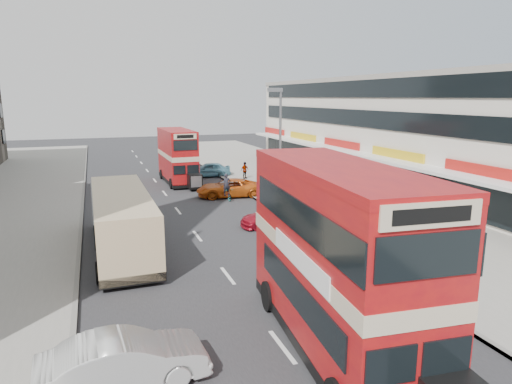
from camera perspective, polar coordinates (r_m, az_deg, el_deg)
name	(u,v)px	position (r m, az deg, el deg)	size (l,w,h in m)	color
road_surface	(178,211)	(30.98, -9.82, -2.36)	(12.00, 90.00, 0.01)	#28282B
pavement_right	(335,197)	(34.98, 9.90, -0.60)	(12.00, 90.00, 0.15)	gray
kerb_left	(82,218)	(30.57, -21.16, -3.06)	(0.20, 90.00, 0.16)	gray
kerb_right	(262,203)	(32.52, 0.81, -1.37)	(0.20, 90.00, 0.16)	gray
commercial_row	(408,131)	(40.40, 18.65, 7.26)	(9.90, 46.20, 9.30)	beige
street_lamp	(279,140)	(30.07, 2.94, 6.63)	(1.00, 0.20, 8.12)	slate
bus_main	(337,257)	(13.81, 10.24, -8.11)	(3.52, 10.13, 5.47)	black
bus_second	(178,156)	(40.79, -9.88, 4.51)	(2.43, 8.33, 4.58)	black
coach	(122,219)	(23.39, -16.57, -3.30)	(2.78, 10.39, 2.75)	black
car_left_front	(124,362)	(13.18, -16.30, -19.86)	(1.54, 4.41, 1.45)	silver
car_right_a	(274,216)	(26.88, 2.30, -3.10)	(1.66, 4.09, 1.19)	#AA1123
car_right_b	(229,188)	(34.75, -3.46, 0.51)	(2.27, 4.92, 1.37)	#CE5914
car_right_c	(209,170)	(43.59, -5.97, 2.82)	(1.65, 4.09, 1.39)	teal
pedestrian_near	(338,212)	(26.29, 10.34, -2.47)	(0.71, 0.48, 1.92)	gray
pedestrian_far	(245,170)	(41.64, -1.44, 2.76)	(0.90, 0.38, 1.54)	gray
cyclist	(227,191)	(33.66, -3.71, 0.10)	(0.78, 1.70, 1.99)	gray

